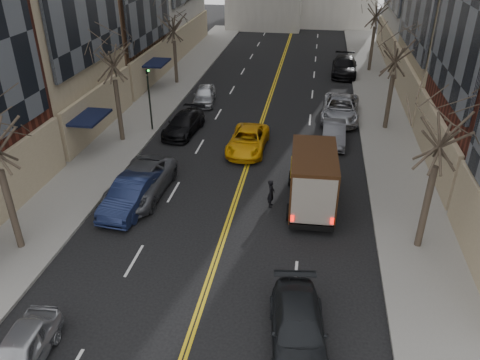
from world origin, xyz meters
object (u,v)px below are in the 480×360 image
object	(u,v)px
observer_sedan	(298,329)
pedestrian	(271,193)
ups_truck	(312,178)
taxi	(248,140)

from	to	relation	value
observer_sedan	pedestrian	world-z (taller)	pedestrian
observer_sedan	pedestrian	distance (m)	9.04
ups_truck	taxi	world-z (taller)	ups_truck
taxi	pedestrian	distance (m)	6.90
ups_truck	taxi	bearing A→B (deg)	122.46
observer_sedan	ups_truck	bearing A→B (deg)	81.96
pedestrian	ups_truck	bearing A→B (deg)	-73.14
ups_truck	observer_sedan	world-z (taller)	ups_truck
pedestrian	observer_sedan	bearing A→B (deg)	-164.41
observer_sedan	taxi	bearing A→B (deg)	97.69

